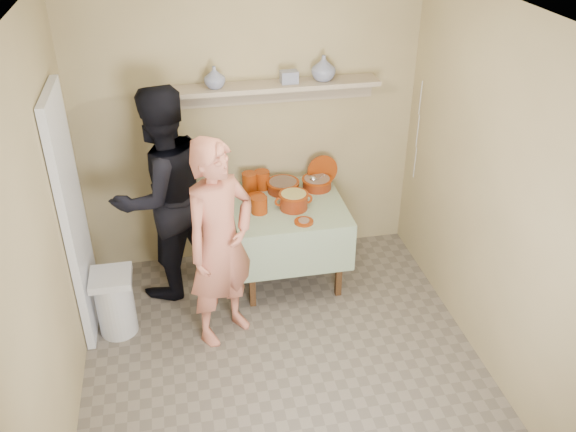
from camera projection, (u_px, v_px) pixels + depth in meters
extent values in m
plane|color=#6D6256|center=(288.00, 378.00, 4.55)|extent=(3.50, 3.50, 0.00)
cube|color=silver|center=(74.00, 218.00, 4.59)|extent=(0.06, 0.70, 2.00)
cylinder|color=maroon|center=(250.00, 182.00, 5.42)|extent=(0.13, 0.13, 0.18)
cylinder|color=maroon|center=(262.00, 180.00, 5.47)|extent=(0.14, 0.14, 0.17)
cylinder|color=maroon|center=(259.00, 205.00, 5.11)|extent=(0.14, 0.14, 0.14)
cylinder|color=maroon|center=(256.00, 198.00, 5.31)|extent=(0.16, 0.16, 0.05)
cylinder|color=maroon|center=(322.00, 171.00, 5.55)|extent=(0.29, 0.09, 0.29)
imported|color=navy|center=(324.00, 68.00, 5.09)|extent=(0.22, 0.22, 0.21)
imported|color=navy|center=(215.00, 77.00, 4.92)|extent=(0.24, 0.24, 0.18)
cube|color=navy|center=(289.00, 77.00, 5.06)|extent=(0.15, 0.11, 0.10)
imported|color=#CA7057|center=(220.00, 244.00, 4.56)|extent=(0.74, 0.69, 1.70)
imported|color=black|center=(163.00, 195.00, 5.04)|extent=(1.14, 1.08, 1.87)
cube|color=tan|center=(249.00, 126.00, 5.37)|extent=(3.00, 0.02, 2.60)
cube|color=tan|center=(40.00, 256.00, 3.63)|extent=(0.02, 3.50, 2.60)
cube|color=tan|center=(506.00, 207.00, 4.13)|extent=(0.02, 3.50, 2.60)
cube|color=silver|center=(288.00, 20.00, 3.21)|extent=(3.00, 3.50, 0.02)
cube|color=#4C2D16|center=(252.00, 271.00, 5.10)|extent=(0.05, 0.05, 0.71)
cube|color=#4C2D16|center=(339.00, 261.00, 5.23)|extent=(0.05, 0.05, 0.71)
cube|color=#4C2D16|center=(240.00, 225.00, 5.74)|extent=(0.05, 0.05, 0.71)
cube|color=#4C2D16|center=(318.00, 217.00, 5.87)|extent=(0.05, 0.05, 0.71)
cube|color=#4C2D16|center=(287.00, 206.00, 5.29)|extent=(0.90, 0.90, 0.04)
cube|color=#28591E|center=(287.00, 204.00, 5.28)|extent=(0.96, 0.96, 0.01)
cube|color=#28591E|center=(299.00, 255.00, 4.99)|extent=(0.96, 0.01, 0.44)
cube|color=#28591E|center=(278.00, 199.00, 5.80)|extent=(0.96, 0.01, 0.44)
cube|color=#28591E|center=(233.00, 230.00, 5.31)|extent=(0.01, 0.96, 0.44)
cube|color=#28591E|center=(340.00, 219.00, 5.47)|extent=(0.01, 0.96, 0.44)
cylinder|color=#601908|center=(283.00, 186.00, 5.44)|extent=(0.28, 0.28, 0.09)
cylinder|color=maroon|center=(283.00, 182.00, 5.42)|extent=(0.30, 0.30, 0.01)
cylinder|color=brown|center=(283.00, 184.00, 5.43)|extent=(0.25, 0.25, 0.05)
cylinder|color=#601908|center=(317.00, 183.00, 5.49)|extent=(0.26, 0.26, 0.09)
cylinder|color=maroon|center=(317.00, 179.00, 5.47)|extent=(0.28, 0.28, 0.01)
cylinder|color=#8C6B54|center=(317.00, 181.00, 5.48)|extent=(0.23, 0.23, 0.05)
cylinder|color=silver|center=(321.00, 177.00, 5.30)|extent=(0.01, 0.22, 0.16)
sphere|color=silver|center=(313.00, 179.00, 5.44)|extent=(0.07, 0.07, 0.07)
cylinder|color=#601908|center=(294.00, 201.00, 5.16)|extent=(0.24, 0.24, 0.14)
cylinder|color=maroon|center=(294.00, 194.00, 5.13)|extent=(0.25, 0.25, 0.01)
cylinder|color=tan|center=(294.00, 196.00, 5.14)|extent=(0.21, 0.21, 0.05)
torus|color=maroon|center=(280.00, 202.00, 5.14)|extent=(0.09, 0.02, 0.09)
torus|color=maroon|center=(307.00, 199.00, 5.18)|extent=(0.09, 0.02, 0.09)
cylinder|color=maroon|center=(304.00, 222.00, 4.99)|extent=(0.16, 0.16, 0.02)
cylinder|color=#8C6B54|center=(304.00, 221.00, 4.99)|extent=(0.09, 0.09, 0.01)
cube|color=tan|center=(274.00, 86.00, 5.08)|extent=(1.80, 0.25, 0.04)
cube|color=tan|center=(271.00, 93.00, 5.23)|extent=(1.80, 0.02, 0.18)
cylinder|color=silver|center=(116.00, 306.00, 4.87)|extent=(0.30, 0.30, 0.50)
cube|color=silver|center=(111.00, 278.00, 4.73)|extent=(0.32, 0.32, 0.06)
cylinder|color=silver|center=(421.00, 98.00, 5.27)|extent=(0.01, 0.01, 0.30)
cylinder|color=silver|center=(418.00, 131.00, 5.40)|extent=(0.01, 0.01, 0.30)
cylinder|color=silver|center=(415.00, 163.00, 5.54)|extent=(0.01, 0.01, 0.30)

